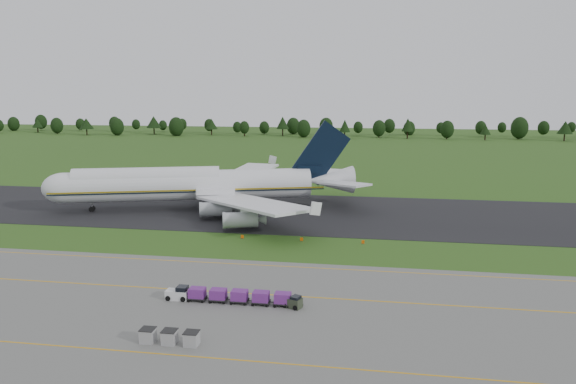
% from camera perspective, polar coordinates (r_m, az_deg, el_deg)
% --- Properties ---
extents(ground, '(600.00, 600.00, 0.00)m').
position_cam_1_polar(ground, '(95.87, -3.46, -5.55)').
color(ground, '#2A4F17').
rests_on(ground, ground).
extents(apron, '(300.00, 52.00, 0.06)m').
position_cam_1_polar(apron, '(65.08, -10.25, -13.61)').
color(apron, '#61625D').
rests_on(apron, ground).
extents(taxiway, '(300.00, 40.00, 0.08)m').
position_cam_1_polar(taxiway, '(122.49, -0.58, -1.99)').
color(taxiway, black).
rests_on(taxiway, ground).
extents(apron_markings, '(300.00, 30.20, 0.01)m').
position_cam_1_polar(apron_markings, '(71.18, -8.34, -11.37)').
color(apron_markings, orange).
rests_on(apron_markings, apron).
extents(tree_line, '(525.62, 23.15, 11.42)m').
position_cam_1_polar(tree_line, '(312.05, 4.35, 6.66)').
color(tree_line, black).
rests_on(tree_line, ground).
extents(aircraft, '(68.93, 64.54, 19.45)m').
position_cam_1_polar(aircraft, '(126.08, -9.35, 0.79)').
color(aircraft, white).
rests_on(aircraft, ground).
extents(baggage_train, '(16.08, 1.71, 1.64)m').
position_cam_1_polar(baggage_train, '(71.67, -6.30, -10.41)').
color(baggage_train, silver).
rests_on(baggage_train, apron).
extents(utility_cart, '(2.52, 2.05, 1.20)m').
position_cam_1_polar(utility_cart, '(69.80, 0.48, -11.18)').
color(utility_cart, '#2F3727').
rests_on(utility_cart, apron).
extents(uld_row, '(6.32, 1.52, 1.50)m').
position_cam_1_polar(uld_row, '(61.85, -11.94, -14.20)').
color(uld_row, '#949494').
rests_on(uld_row, apron).
extents(edge_markers, '(21.98, 0.30, 0.60)m').
position_cam_1_polar(edge_markers, '(99.11, 1.39, -4.84)').
color(edge_markers, '#E15407').
rests_on(edge_markers, ground).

